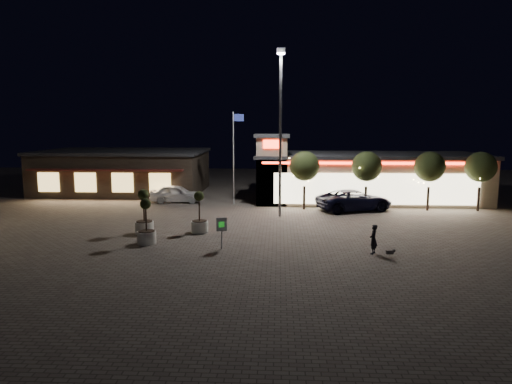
{
  "coord_description": "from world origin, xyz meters",
  "views": [
    {
      "loc": [
        1.91,
        -26.08,
        6.99
      ],
      "look_at": [
        0.29,
        6.0,
        2.16
      ],
      "focal_mm": 32.0,
      "sensor_mm": 36.0,
      "label": 1
    }
  ],
  "objects_px": {
    "planter_left": "(144,220)",
    "valet_sign": "(222,227)",
    "pedestrian": "(373,239)",
    "pickup_truck": "(354,200)",
    "white_sedan": "(176,194)",
    "planter_mid": "(146,230)"
  },
  "relations": [
    {
      "from": "pedestrian",
      "to": "planter_left",
      "type": "distance_m",
      "value": 14.24
    },
    {
      "from": "pedestrian",
      "to": "valet_sign",
      "type": "relative_size",
      "value": 0.91
    },
    {
      "from": "planter_left",
      "to": "planter_mid",
      "type": "relative_size",
      "value": 1.07
    },
    {
      "from": "white_sedan",
      "to": "planter_mid",
      "type": "distance_m",
      "value": 14.26
    },
    {
      "from": "white_sedan",
      "to": "pedestrian",
      "type": "relative_size",
      "value": 2.88
    },
    {
      "from": "white_sedan",
      "to": "pickup_truck",
      "type": "bearing_deg",
      "value": -104.92
    },
    {
      "from": "pedestrian",
      "to": "planter_mid",
      "type": "distance_m",
      "value": 12.95
    },
    {
      "from": "pickup_truck",
      "to": "valet_sign",
      "type": "xyz_separation_m",
      "value": [
        -9.33,
        -11.96,
        0.4
      ]
    },
    {
      "from": "planter_left",
      "to": "valet_sign",
      "type": "distance_m",
      "value": 6.31
    },
    {
      "from": "pickup_truck",
      "to": "pedestrian",
      "type": "height_order",
      "value": "pickup_truck"
    },
    {
      "from": "white_sedan",
      "to": "pedestrian",
      "type": "bearing_deg",
      "value": -141.08
    },
    {
      "from": "pedestrian",
      "to": "white_sedan",
      "type": "bearing_deg",
      "value": -109.66
    },
    {
      "from": "white_sedan",
      "to": "pedestrian",
      "type": "distance_m",
      "value": 21.19
    },
    {
      "from": "pickup_truck",
      "to": "valet_sign",
      "type": "distance_m",
      "value": 15.17
    },
    {
      "from": "pickup_truck",
      "to": "planter_left",
      "type": "distance_m",
      "value": 17.09
    },
    {
      "from": "white_sedan",
      "to": "planter_left",
      "type": "height_order",
      "value": "planter_left"
    },
    {
      "from": "pedestrian",
      "to": "planter_left",
      "type": "xyz_separation_m",
      "value": [
        -13.71,
        3.86,
        0.08
      ]
    },
    {
      "from": "planter_left",
      "to": "pedestrian",
      "type": "bearing_deg",
      "value": -15.74
    },
    {
      "from": "pedestrian",
      "to": "planter_left",
      "type": "height_order",
      "value": "planter_left"
    },
    {
      "from": "pickup_truck",
      "to": "white_sedan",
      "type": "height_order",
      "value": "pickup_truck"
    },
    {
      "from": "white_sedan",
      "to": "valet_sign",
      "type": "xyz_separation_m",
      "value": [
        5.97,
        -15.05,
        0.46
      ]
    },
    {
      "from": "pickup_truck",
      "to": "planter_mid",
      "type": "bearing_deg",
      "value": 108.9
    }
  ]
}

